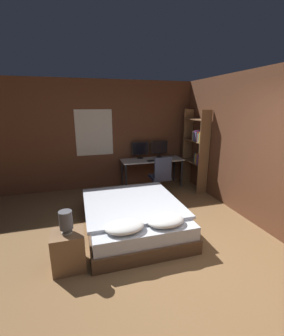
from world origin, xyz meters
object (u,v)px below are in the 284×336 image
(desk, at_px, (152,163))
(nightstand, at_px, (69,251))
(keyboard, at_px, (154,160))
(bed, at_px, (134,216))
(bedside_lamp, at_px, (66,221))
(computer_mouse, at_px, (165,159))
(monitor_left, at_px, (140,149))
(monitor_right, at_px, (159,148))
(office_chair, at_px, (160,180))
(bookshelf, at_px, (197,146))

(desk, bearing_deg, nightstand, -127.40)
(keyboard, bearing_deg, desk, 90.00)
(bed, distance_m, bedside_lamp, 1.34)
(computer_mouse, bearing_deg, nightstand, -132.94)
(desk, relative_size, monitor_left, 3.48)
(monitor_right, bearing_deg, bedside_lamp, -128.92)
(bedside_lamp, height_order, office_chair, office_chair)
(desk, height_order, monitor_left, monitor_left)
(bedside_lamp, bearing_deg, bookshelf, 35.52)
(computer_mouse, bearing_deg, bedside_lamp, -132.94)
(bedside_lamp, xyz_separation_m, desk, (2.05, 2.68, -0.05))
(nightstand, relative_size, bookshelf, 0.26)
(bookshelf, bearing_deg, keyboard, 162.51)
(monitor_right, bearing_deg, keyboard, -125.72)
(bed, bearing_deg, bookshelf, 36.37)
(computer_mouse, relative_size, office_chair, 0.07)
(bookshelf, bearing_deg, monitor_left, 151.64)
(monitor_right, xyz_separation_m, computer_mouse, (0.01, -0.37, -0.23))
(monitor_left, bearing_deg, monitor_right, 0.00)
(bed, bearing_deg, desk, 63.17)
(nightstand, bearing_deg, desk, 52.60)
(desk, distance_m, keyboard, 0.21)
(bookshelf, bearing_deg, office_chair, -170.22)
(bed, xyz_separation_m, bedside_lamp, (-1.05, -0.70, 0.46))
(office_chair, bearing_deg, monitor_left, 106.11)
(monitor_left, bearing_deg, bedside_lamp, -121.89)
(nightstand, height_order, keyboard, keyboard)
(keyboard, relative_size, bookshelf, 0.18)
(bed, xyz_separation_m, nightstand, (-1.05, -0.70, 0.02))
(bedside_lamp, distance_m, keyboard, 3.23)
(keyboard, bearing_deg, bed, -119.13)
(keyboard, bearing_deg, monitor_left, 125.72)
(desk, relative_size, bookshelf, 0.80)
(desk, xyz_separation_m, keyboard, (0.00, -0.18, 0.10))
(nightstand, height_order, office_chair, office_chair)
(desk, bearing_deg, keyboard, -90.00)
(monitor_left, height_order, office_chair, monitor_left)
(bed, height_order, office_chair, office_chair)
(monitor_right, xyz_separation_m, bookshelf, (0.74, -0.69, 0.13))
(bed, xyz_separation_m, bookshelf, (2.00, 1.48, 0.88))
(office_chair, distance_m, bookshelf, 1.27)
(bed, bearing_deg, office_chair, 52.92)
(bed, height_order, desk, desk)
(bedside_lamp, relative_size, bookshelf, 0.15)
(monitor_left, bearing_deg, keyboard, -54.28)
(bedside_lamp, relative_size, monitor_right, 0.66)
(desk, xyz_separation_m, monitor_left, (-0.27, 0.19, 0.34))
(monitor_right, bearing_deg, computer_mouse, -88.61)
(computer_mouse, bearing_deg, monitor_right, 91.39)
(monitor_left, xyz_separation_m, bookshelf, (1.27, -0.69, 0.13))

